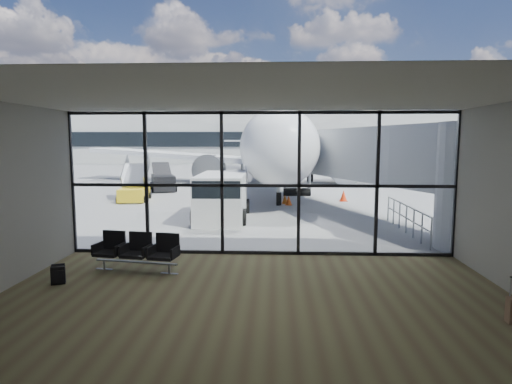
# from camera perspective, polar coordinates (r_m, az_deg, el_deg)

# --- Properties ---
(ground) EXTENTS (220.00, 220.00, 0.00)m
(ground) POSITION_cam_1_polar(r_m,az_deg,el_deg) (53.37, 2.12, 2.86)
(ground) COLOR slate
(ground) RESTS_ON ground
(lounge_shell) EXTENTS (12.02, 8.01, 4.51)m
(lounge_shell) POSITION_cam_1_polar(r_m,az_deg,el_deg) (8.51, -0.59, 0.63)
(lounge_shell) COLOR brown
(lounge_shell) RESTS_ON ground
(glass_curtain_wall) EXTENTS (12.10, 0.12, 4.50)m
(glass_curtain_wall) POSITION_cam_1_polar(r_m,az_deg,el_deg) (13.32, 0.58, 1.08)
(glass_curtain_wall) COLOR white
(glass_curtain_wall) RESTS_ON ground
(jet_bridge) EXTENTS (8.00, 16.50, 4.33)m
(jet_bridge) POSITION_cam_1_polar(r_m,az_deg,el_deg) (20.81, 14.95, 4.28)
(jet_bridge) COLOR #ADB0B3
(jet_bridge) RESTS_ON ground
(apron_railing) EXTENTS (0.06, 5.46, 1.11)m
(apron_railing) POSITION_cam_1_polar(r_m,az_deg,el_deg) (17.74, 19.41, -2.88)
(apron_railing) COLOR gray
(apron_railing) RESTS_ON ground
(far_terminal) EXTENTS (80.00, 12.20, 11.00)m
(far_terminal) POSITION_cam_1_polar(r_m,az_deg,el_deg) (75.23, 1.84, 7.17)
(far_terminal) COLOR silver
(far_terminal) RESTS_ON ground
(tree_0) EXTENTS (4.95, 4.95, 7.12)m
(tree_0) POSITION_cam_1_polar(r_m,az_deg,el_deg) (96.63, -25.62, 6.66)
(tree_0) COLOR #382619
(tree_0) RESTS_ON ground
(tree_1) EXTENTS (5.61, 5.61, 8.07)m
(tree_1) POSITION_cam_1_polar(r_m,az_deg,el_deg) (93.96, -22.39, 7.21)
(tree_1) COLOR #382619
(tree_1) RESTS_ON ground
(tree_2) EXTENTS (6.27, 6.27, 9.03)m
(tree_2) POSITION_cam_1_polar(r_m,az_deg,el_deg) (91.62, -18.98, 7.77)
(tree_2) COLOR #382619
(tree_2) RESTS_ON ground
(tree_3) EXTENTS (4.95, 4.95, 7.12)m
(tree_3) POSITION_cam_1_polar(r_m,az_deg,el_deg) (89.57, -15.35, 7.13)
(tree_3) COLOR #382619
(tree_3) RESTS_ON ground
(tree_4) EXTENTS (5.61, 5.61, 8.07)m
(tree_4) POSITION_cam_1_polar(r_m,az_deg,el_deg) (87.93, -11.60, 7.65)
(tree_4) COLOR #382619
(tree_4) RESTS_ON ground
(tree_5) EXTENTS (6.27, 6.27, 9.03)m
(tree_5) POSITION_cam_1_polar(r_m,az_deg,el_deg) (86.67, -7.73, 8.15)
(tree_5) COLOR #382619
(tree_5) RESTS_ON ground
(seating_row) EXTENTS (2.37, 1.03, 1.06)m
(seating_row) POSITION_cam_1_polar(r_m,az_deg,el_deg) (12.37, -15.46, -7.43)
(seating_row) COLOR gray
(seating_row) RESTS_ON ground
(backpack) EXTENTS (0.39, 0.39, 0.50)m
(backpack) POSITION_cam_1_polar(r_m,az_deg,el_deg) (11.97, -24.88, -9.99)
(backpack) COLOR black
(backpack) RESTS_ON ground
(airliner) EXTENTS (35.35, 40.87, 10.53)m
(airliner) POSITION_cam_1_polar(r_m,az_deg,el_deg) (39.52, 2.69, 6.17)
(airliner) COLOR white
(airliner) RESTS_ON ground
(service_van) EXTENTS (2.42, 4.84, 2.09)m
(service_van) POSITION_cam_1_polar(r_m,az_deg,el_deg) (19.68, -4.55, -0.57)
(service_van) COLOR silver
(service_van) RESTS_ON ground
(belt_loader) EXTENTS (2.77, 4.54, 1.98)m
(belt_loader) POSITION_cam_1_polar(r_m,az_deg,el_deg) (32.21, -12.30, 1.39)
(belt_loader) COLOR black
(belt_loader) RESTS_ON ground
(mobile_stairs) EXTENTS (1.97, 3.28, 2.19)m
(mobile_stairs) POSITION_cam_1_polar(r_m,az_deg,el_deg) (26.99, -15.89, -0.01)
(mobile_stairs) COLOR gold
(mobile_stairs) RESTS_ON ground
(traffic_cone_a) EXTENTS (0.38, 0.38, 0.55)m
(traffic_cone_a) POSITION_cam_1_polar(r_m,az_deg,el_deg) (24.27, 4.37, -1.13)
(traffic_cone_a) COLOR #ED4F0C
(traffic_cone_a) RESTS_ON ground
(traffic_cone_b) EXTENTS (0.36, 0.36, 0.52)m
(traffic_cone_b) POSITION_cam_1_polar(r_m,az_deg,el_deg) (24.81, 3.87, -0.99)
(traffic_cone_b) COLOR #CF5D0A
(traffic_cone_b) RESTS_ON ground
(traffic_cone_c) EXTENTS (0.47, 0.47, 0.67)m
(traffic_cone_c) POSITION_cam_1_polar(r_m,az_deg,el_deg) (26.33, 11.59, -0.51)
(traffic_cone_c) COLOR red
(traffic_cone_c) RESTS_ON ground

